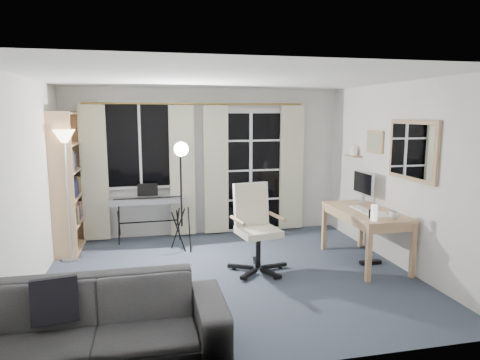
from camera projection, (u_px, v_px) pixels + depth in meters
name	position (u px, v px, depth m)	size (l,w,h in m)	color
floor	(229.00, 276.00, 5.32)	(4.50, 4.00, 0.02)	#363D4E
window	(140.00, 145.00, 6.77)	(1.20, 0.08, 1.40)	white
french_door	(250.00, 172.00, 7.22)	(1.32, 0.09, 2.11)	white
curtains	(198.00, 170.00, 6.94)	(3.60, 0.07, 2.13)	gold
bookshelf	(65.00, 186.00, 6.19)	(0.34, 0.95, 2.03)	tan
torchiere_lamp	(65.00, 156.00, 5.69)	(0.33, 0.33, 1.79)	#B2B2B7
keyboard_piano	(148.00, 201.00, 6.65)	(1.18, 0.59, 0.85)	black
studio_light	(181.00, 162.00, 6.04)	(0.29, 0.33, 1.65)	black
office_chair	(254.00, 219.00, 5.47)	(0.77, 0.77, 1.12)	black
desk	(365.00, 217.00, 5.72)	(0.69, 1.36, 0.72)	#AA8157
monitor	(363.00, 184.00, 6.14)	(0.17, 0.52, 0.45)	silver
desk_clutter	(370.00, 226.00, 5.50)	(0.42, 0.82, 0.91)	white
mug	(394.00, 214.00, 5.23)	(0.12, 0.09, 0.12)	silver
wall_mirror	(413.00, 151.00, 5.22)	(0.04, 0.94, 0.74)	tan
framed_print	(375.00, 142.00, 6.08)	(0.03, 0.42, 0.32)	tan
wall_shelf	(353.00, 152.00, 6.58)	(0.16, 0.30, 0.18)	tan
sofa	(93.00, 311.00, 3.46)	(2.15, 0.63, 0.84)	#29292B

